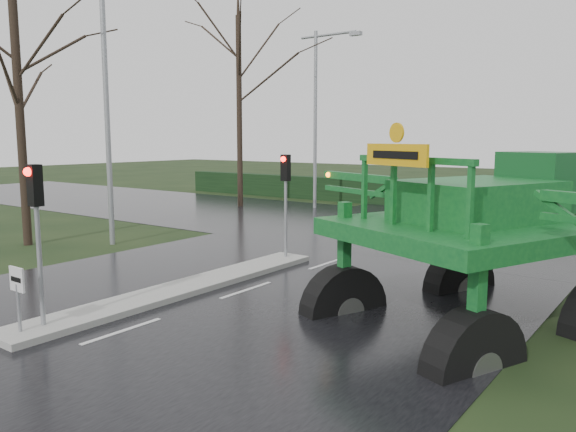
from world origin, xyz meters
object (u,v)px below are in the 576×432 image
Objects in this scene: keep_left_sign at (17,289)px; street_light_left_near at (111,85)px; traffic_signal_mid at (286,183)px; street_light_left_far at (320,104)px; crop_sprayer at (354,202)px; white_sedan at (457,217)px; traffic_signal_near at (36,210)px.

keep_left_sign is 0.14× the size of street_light_left_near.
street_light_left_near reaches higher than traffic_signal_mid.
street_light_left_near is 14.00m from street_light_left_far.
keep_left_sign is 9.12m from traffic_signal_mid.
keep_left_sign is at bearing -104.37° from crop_sprayer.
crop_sprayer is at bearing -172.47° from white_sedan.
keep_left_sign is 0.38× the size of traffic_signal_mid.
keep_left_sign is 22.70m from white_sedan.
traffic_signal_near and traffic_signal_mid have the same top height.
crop_sprayer reaches higher than traffic_signal_near.
crop_sprayer is 17.43m from white_sedan.
traffic_signal_mid reaches higher than keep_left_sign.
traffic_signal_mid is at bearing 172.16° from white_sedan.
street_light_left_far reaches higher than white_sedan.
street_light_left_far reaches higher than traffic_signal_mid.
crop_sprayer is (4.38, 5.78, 1.51)m from keep_left_sign.
street_light_left_far is at bearing 90.00° from street_light_left_near.
street_light_left_far is (-6.89, 21.01, 3.40)m from traffic_signal_near.
traffic_signal_mid is at bearing 90.00° from keep_left_sign.
white_sedan is at bearing 62.91° from street_light_left_near.
white_sedan is (7.75, 1.16, -5.99)m from street_light_left_far.
traffic_signal_mid is 0.35× the size of street_light_left_near.
crop_sprayer is (11.28, -15.72, -3.42)m from street_light_left_far.
street_light_left_near reaches higher than traffic_signal_near.
street_light_left_near is at bearing -90.00° from street_light_left_far.
traffic_signal_near is at bearing -106.85° from crop_sprayer.
traffic_signal_mid is at bearing 166.52° from crop_sprayer.
street_light_left_far reaches higher than traffic_signal_near.
traffic_signal_near is 0.39× the size of crop_sprayer.
crop_sprayer is at bearing 50.35° from traffic_signal_near.
traffic_signal_near is 0.87× the size of white_sedan.
keep_left_sign is at bearing -47.41° from street_light_left_near.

